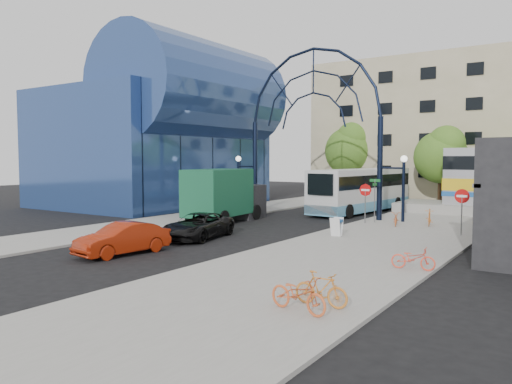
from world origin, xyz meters
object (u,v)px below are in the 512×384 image
Objects in this scene: city_bus at (362,190)px; red_sedan at (123,239)px; street_name_sign at (375,191)px; bike_near_b at (429,217)px; do_not_enter_sign at (462,201)px; stop_sign at (365,194)px; black_suv at (198,226)px; bike_far_b at (321,289)px; bike_far_c at (298,294)px; green_truck at (226,195)px; gateway_arch at (313,98)px; sandwich_board at (337,225)px; tree_north_a at (442,154)px; bike_near_a at (396,218)px; tree_north_b at (351,148)px; bike_far_a at (413,258)px.

red_sedan is at bearing -90.02° from city_bus.
street_name_sign is 1.65× the size of bike_near_b.
street_name_sign reaches higher than do_not_enter_sign.
stop_sign is 11.50m from black_suv.
bike_far_c is at bearing 161.34° from bike_far_b.
do_not_enter_sign is 14.65m from green_truck.
gateway_arch is 12.52m from sandwich_board.
stop_sign is 2.53× the size of sandwich_board.
green_truck is (-8.35, -3.69, -0.23)m from stop_sign.
bike_near_a is at bearing -87.05° from tree_north_a.
bike_far_b is at bearing -61.97° from gateway_arch.
sandwich_board is at bearing -91.50° from tree_north_a.
stop_sign is 16.22m from red_sedan.
do_not_enter_sign is at bearing 24.73° from black_suv.
gateway_arch reaches higher than bike_far_b.
tree_north_b is (-9.48, 23.95, 4.52)m from sandwich_board.
gateway_arch is 16.72m from tree_north_b.
bike_far_a is (11.76, -1.60, -0.13)m from black_suv.
green_truck reaches higher than bike_near_a.
black_suv is at bearing -144.60° from do_not_enter_sign.
tree_north_a is 0.88× the size of tree_north_b.
black_suv reaches higher than sandwich_board.
red_sedan reaches higher than bike_far_a.
bike_near_b reaches higher than bike_near_a.
black_suv is (-6.05, -4.12, -0.07)m from sandwich_board.
green_truck is at bearing -110.71° from city_bus.
black_suv is (3.10, -6.45, -1.09)m from green_truck.
gateway_arch reaches higher than street_name_sign.
tree_north_a is 26.50m from bike_far_a.
tree_north_a is (6.12, 11.93, -3.95)m from gateway_arch.
bike_far_a is at bearing -57.77° from city_bus.
city_bus reaches higher than black_suv.
bike_near_a is 1.02× the size of bike_far_b.
city_bus is 2.59× the size of black_suv.
tree_north_a reaches higher than red_sedan.
street_name_sign is at bearing 93.46° from sandwich_board.
bike_far_a is at bearing -85.57° from bike_near_a.
bike_near_a is at bearing 155.79° from do_not_enter_sign.
red_sedan is 2.62× the size of bike_far_b.
tree_north_a is at bearing 88.15° from bike_near_b.
bike_far_a is 6.10m from bike_far_b.
street_name_sign reaches higher than bike_far_c.
gateway_arch is 8.05× the size of bike_near_b.
stop_sign is 6.51m from do_not_enter_sign.
bike_near_b is (12.12, 4.62, -1.13)m from green_truck.
bike_near_a is 18.77m from bike_far_c.
bike_near_b is (-2.43, 2.93, -1.35)m from do_not_enter_sign.
green_truck is at bearing -171.65° from bike_near_b.
city_bus reaches higher than red_sedan.
city_bus is at bearing 20.91° from bike_far_a.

